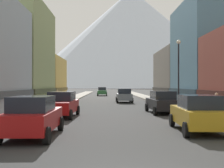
# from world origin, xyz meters

# --- Properties ---
(sidewalk_left) EXTENTS (2.50, 100.00, 0.15)m
(sidewalk_left) POSITION_xyz_m (-6.25, 35.00, 0.07)
(sidewalk_left) COLOR gray
(sidewalk_left) RESTS_ON ground
(sidewalk_right) EXTENTS (2.50, 100.00, 0.15)m
(sidewalk_right) POSITION_xyz_m (6.25, 35.00, 0.07)
(sidewalk_right) COLOR gray
(sidewalk_right) RESTS_ON ground
(storefront_left_2) EXTENTS (6.80, 11.03, 11.31)m
(storefront_left_2) POSITION_xyz_m (-10.75, 25.95, 5.47)
(storefront_left_2) COLOR #8C9966
(storefront_left_2) RESTS_ON ground
(storefront_left_3) EXTENTS (9.09, 10.40, 6.42)m
(storefront_left_3) POSITION_xyz_m (-11.89, 37.00, 3.09)
(storefront_left_3) COLOR #D8B259
(storefront_left_3) RESTS_ON ground
(storefront_right_2) EXTENTS (7.22, 10.79, 11.16)m
(storefront_right_2) POSITION_xyz_m (10.96, 24.38, 5.40)
(storefront_right_2) COLOR slate
(storefront_right_2) RESTS_ON ground
(storefront_right_3) EXTENTS (7.41, 12.88, 7.58)m
(storefront_right_3) POSITION_xyz_m (11.06, 36.44, 3.65)
(storefront_right_3) COLOR #66605B
(storefront_right_3) RESTS_ON ground
(car_left_0) EXTENTS (2.09, 4.42, 1.78)m
(car_left_0) POSITION_xyz_m (-3.80, 6.21, 0.90)
(car_left_0) COLOR #9E1111
(car_left_0) RESTS_ON ground
(car_left_1) EXTENTS (2.23, 4.47, 1.78)m
(car_left_1) POSITION_xyz_m (-3.80, 13.78, 0.90)
(car_left_1) COLOR #9E1111
(car_left_1) RESTS_ON ground
(car_right_0) EXTENTS (2.24, 4.48, 1.78)m
(car_right_0) POSITION_xyz_m (3.80, 7.46, 0.90)
(car_right_0) COLOR #B28419
(car_right_0) RESTS_ON ground
(car_right_1) EXTENTS (2.23, 4.48, 1.78)m
(car_right_1) POSITION_xyz_m (3.80, 16.22, 0.90)
(car_right_1) COLOR black
(car_right_1) RESTS_ON ground
(car_driving_0) EXTENTS (2.06, 4.40, 1.78)m
(car_driving_0) POSITION_xyz_m (-1.60, 52.51, 0.90)
(car_driving_0) COLOR #265933
(car_driving_0) RESTS_ON ground
(car_driving_1) EXTENTS (2.06, 4.40, 1.78)m
(car_driving_1) POSITION_xyz_m (1.60, 29.96, 0.90)
(car_driving_1) COLOR slate
(car_driving_1) RESTS_ON ground
(potted_plant_1) EXTENTS (0.47, 0.47, 0.78)m
(potted_plant_1) POSITION_xyz_m (7.00, 12.41, 0.58)
(potted_plant_1) COLOR gray
(potted_plant_1) RESTS_ON sidewalk_right
(pedestrian_0) EXTENTS (0.36, 0.36, 1.62)m
(pedestrian_0) POSITION_xyz_m (6.25, 11.35, 0.90)
(pedestrian_0) COLOR #333338
(pedestrian_0) RESTS_ON sidewalk_right
(pedestrian_1) EXTENTS (0.36, 0.36, 1.54)m
(pedestrian_1) POSITION_xyz_m (-6.25, 25.93, 0.85)
(pedestrian_1) COLOR #333338
(pedestrian_1) RESTS_ON sidewalk_left
(streetlamp_right) EXTENTS (0.36, 0.36, 5.86)m
(streetlamp_right) POSITION_xyz_m (5.35, 17.15, 3.99)
(streetlamp_right) COLOR black
(streetlamp_right) RESTS_ON sidewalk_right
(mountain_backdrop) EXTENTS (203.76, 203.76, 92.89)m
(mountain_backdrop) POSITION_xyz_m (22.50, 260.00, 46.45)
(mountain_backdrop) COLOR silver
(mountain_backdrop) RESTS_ON ground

